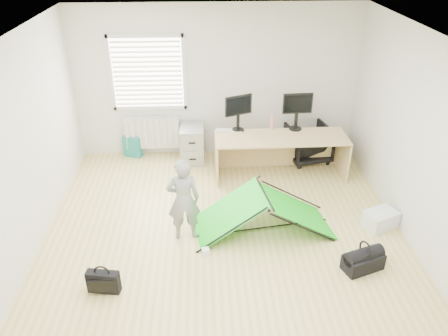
{
  "coord_description": "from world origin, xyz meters",
  "views": [
    {
      "loc": [
        -0.25,
        -4.67,
        3.82
      ],
      "look_at": [
        0.0,
        0.4,
        0.95
      ],
      "focal_mm": 35.0,
      "sensor_mm": 36.0,
      "label": 1
    }
  ],
  "objects_px": {
    "desk": "(280,157)",
    "storage_crate": "(380,219)",
    "duffel_bag": "(363,262)",
    "monitor_left": "(238,118)",
    "thermos": "(272,123)",
    "laptop_bag": "(103,282)",
    "kite": "(264,212)",
    "person": "(183,200)",
    "monitor_right": "(296,116)",
    "office_chair": "(308,143)",
    "filing_cabinet": "(193,144)"
  },
  "relations": [
    {
      "from": "desk",
      "to": "storage_crate",
      "type": "bearing_deg",
      "value": -51.56
    },
    {
      "from": "storage_crate",
      "to": "duffel_bag",
      "type": "height_order",
      "value": "storage_crate"
    },
    {
      "from": "monitor_left",
      "to": "thermos",
      "type": "xyz_separation_m",
      "value": [
        0.58,
        0.02,
        -0.11
      ]
    },
    {
      "from": "monitor_left",
      "to": "laptop_bag",
      "type": "xyz_separation_m",
      "value": [
        -1.79,
        -2.87,
        -0.83
      ]
    },
    {
      "from": "kite",
      "to": "storage_crate",
      "type": "height_order",
      "value": "kite"
    },
    {
      "from": "person",
      "to": "duffel_bag",
      "type": "distance_m",
      "value": 2.42
    },
    {
      "from": "laptop_bag",
      "to": "thermos",
      "type": "bearing_deg",
      "value": 60.09
    },
    {
      "from": "monitor_right",
      "to": "office_chair",
      "type": "relative_size",
      "value": 0.68
    },
    {
      "from": "thermos",
      "to": "laptop_bag",
      "type": "height_order",
      "value": "thermos"
    },
    {
      "from": "monitor_right",
      "to": "kite",
      "type": "bearing_deg",
      "value": -116.27
    },
    {
      "from": "desk",
      "to": "person",
      "type": "bearing_deg",
      "value": -135.41
    },
    {
      "from": "thermos",
      "to": "laptop_bag",
      "type": "relative_size",
      "value": 0.61
    },
    {
      "from": "office_chair",
      "to": "kite",
      "type": "height_order",
      "value": "office_chair"
    },
    {
      "from": "thermos",
      "to": "desk",
      "type": "bearing_deg",
      "value": -69.05
    },
    {
      "from": "filing_cabinet",
      "to": "monitor_right",
      "type": "xyz_separation_m",
      "value": [
        1.77,
        -0.37,
        0.65
      ]
    },
    {
      "from": "person",
      "to": "thermos",
      "type": "bearing_deg",
      "value": -133.11
    },
    {
      "from": "monitor_right",
      "to": "office_chair",
      "type": "xyz_separation_m",
      "value": [
        0.32,
        0.28,
        -0.64
      ]
    },
    {
      "from": "office_chair",
      "to": "person",
      "type": "xyz_separation_m",
      "value": [
        -2.17,
        -2.15,
        0.27
      ]
    },
    {
      "from": "duffel_bag",
      "to": "laptop_bag",
      "type": "bearing_deg",
      "value": 163.95
    },
    {
      "from": "kite",
      "to": "storage_crate",
      "type": "relative_size",
      "value": 4.32
    },
    {
      "from": "desk",
      "to": "filing_cabinet",
      "type": "height_order",
      "value": "desk"
    },
    {
      "from": "thermos",
      "to": "office_chair",
      "type": "distance_m",
      "value": 0.93
    },
    {
      "from": "office_chair",
      "to": "laptop_bag",
      "type": "relative_size",
      "value": 1.91
    },
    {
      "from": "desk",
      "to": "thermos",
      "type": "xyz_separation_m",
      "value": [
        -0.12,
        0.31,
        0.49
      ]
    },
    {
      "from": "person",
      "to": "monitor_left",
      "type": "bearing_deg",
      "value": -120.63
    },
    {
      "from": "monitor_right",
      "to": "person",
      "type": "bearing_deg",
      "value": -137.93
    },
    {
      "from": "thermos",
      "to": "office_chair",
      "type": "height_order",
      "value": "thermos"
    },
    {
      "from": "filing_cabinet",
      "to": "storage_crate",
      "type": "height_order",
      "value": "filing_cabinet"
    },
    {
      "from": "monitor_left",
      "to": "storage_crate",
      "type": "relative_size",
      "value": 1.08
    },
    {
      "from": "monitor_right",
      "to": "storage_crate",
      "type": "bearing_deg",
      "value": -65.74
    },
    {
      "from": "monitor_left",
      "to": "storage_crate",
      "type": "xyz_separation_m",
      "value": [
        1.91,
        -1.79,
        -0.85
      ]
    },
    {
      "from": "monitor_right",
      "to": "storage_crate",
      "type": "height_order",
      "value": "monitor_right"
    },
    {
      "from": "kite",
      "to": "laptop_bag",
      "type": "distance_m",
      "value": 2.31
    },
    {
      "from": "office_chair",
      "to": "kite",
      "type": "relative_size",
      "value": 0.38
    },
    {
      "from": "desk",
      "to": "person",
      "type": "distance_m",
      "value": 2.24
    },
    {
      "from": "person",
      "to": "storage_crate",
      "type": "bearing_deg",
      "value": 176.05
    },
    {
      "from": "desk",
      "to": "person",
      "type": "relative_size",
      "value": 1.8
    },
    {
      "from": "filing_cabinet",
      "to": "duffel_bag",
      "type": "relative_size",
      "value": 1.3
    },
    {
      "from": "thermos",
      "to": "laptop_bag",
      "type": "bearing_deg",
      "value": -129.39
    },
    {
      "from": "desk",
      "to": "office_chair",
      "type": "bearing_deg",
      "value": 42.7
    },
    {
      "from": "thermos",
      "to": "kite",
      "type": "relative_size",
      "value": 0.12
    },
    {
      "from": "desk",
      "to": "monitor_left",
      "type": "distance_m",
      "value": 0.96
    },
    {
      "from": "laptop_bag",
      "to": "duffel_bag",
      "type": "height_order",
      "value": "laptop_bag"
    },
    {
      "from": "person",
      "to": "laptop_bag",
      "type": "relative_size",
      "value": 3.16
    },
    {
      "from": "person",
      "to": "kite",
      "type": "relative_size",
      "value": 0.63
    },
    {
      "from": "monitor_left",
      "to": "thermos",
      "type": "distance_m",
      "value": 0.59
    },
    {
      "from": "thermos",
      "to": "kite",
      "type": "bearing_deg",
      "value": -100.89
    },
    {
      "from": "desk",
      "to": "kite",
      "type": "relative_size",
      "value": 1.14
    },
    {
      "from": "kite",
      "to": "laptop_bag",
      "type": "bearing_deg",
      "value": -160.3
    },
    {
      "from": "monitor_left",
      "to": "storage_crate",
      "type": "distance_m",
      "value": 2.75
    }
  ]
}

